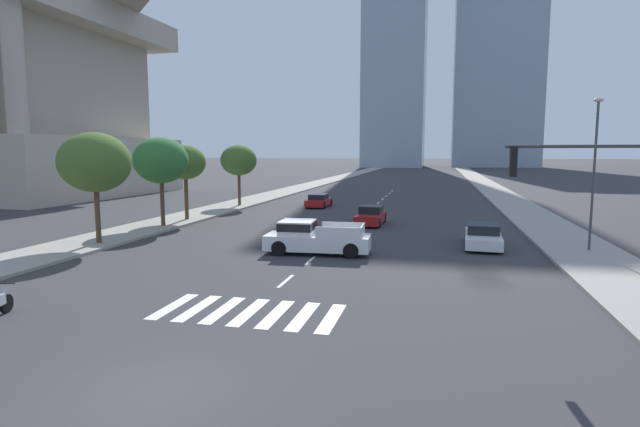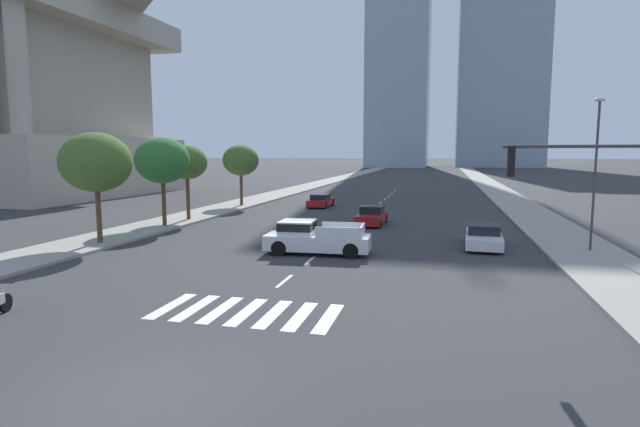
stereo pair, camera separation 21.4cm
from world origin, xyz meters
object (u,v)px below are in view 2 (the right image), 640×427
object	(u,v)px
pickup_truck	(313,238)
street_tree_nearest	(96,163)
traffic_signal_near	(602,192)
street_tree_third	(187,163)
street_tree_second	(162,161)
sedan_red_1	(372,216)
sedan_white_2	(484,236)
street_lamp_east	(596,163)
sedan_red_0	(321,201)
street_tree_fourth	(241,160)

from	to	relation	value
pickup_truck	street_tree_nearest	bearing A→B (deg)	-0.82
traffic_signal_near	street_tree_third	distance (m)	28.93
street_tree_second	sedan_red_1	bearing A→B (deg)	19.10
pickup_truck	street_tree_second	bearing A→B (deg)	-30.35
street_tree_nearest	street_tree_third	bearing A→B (deg)	90.00
sedan_red_1	traffic_signal_near	distance (m)	21.52
pickup_truck	sedan_white_2	size ratio (longest dim) A/B	1.10
pickup_truck	street_tree_third	size ratio (longest dim) A/B	0.98
sedan_white_2	street_lamp_east	distance (m)	6.53
sedan_red_1	sedan_white_2	size ratio (longest dim) A/B	0.90
street_lamp_east	sedan_red_1	bearing A→B (deg)	148.41
street_tree_third	sedan_white_2	bearing A→B (deg)	-15.00
sedan_red_1	street_tree_nearest	world-z (taller)	street_tree_nearest
sedan_red_1	sedan_white_2	distance (m)	9.84
sedan_red_1	street_tree_nearest	size ratio (longest dim) A/B	0.72
sedan_red_0	street_tree_fourth	distance (m)	8.38
sedan_red_0	traffic_signal_near	world-z (taller)	traffic_signal_near
pickup_truck	sedan_red_0	bearing A→B (deg)	-80.59
sedan_white_2	traffic_signal_near	distance (m)	12.92
pickup_truck	street_tree_third	distance (m)	15.77
traffic_signal_near	street_tree_third	world-z (taller)	traffic_signal_near
sedan_white_2	street_lamp_east	bearing A→B (deg)	86.34
sedan_red_1	street_tree_fourth	bearing A→B (deg)	-121.43
sedan_red_1	street_tree_third	distance (m)	14.13
sedan_white_2	street_tree_nearest	distance (m)	21.47
street_tree_third	street_tree_fourth	bearing A→B (deg)	90.00
traffic_signal_near	street_lamp_east	distance (m)	12.02
sedan_red_0	street_tree_fourth	size ratio (longest dim) A/B	0.76
sedan_white_2	street_tree_second	world-z (taller)	street_tree_second
sedan_red_0	street_tree_nearest	distance (m)	23.26
street_tree_third	street_tree_second	bearing A→B (deg)	-90.00
street_tree_nearest	street_tree_fourth	bearing A→B (deg)	90.00
sedan_red_1	sedan_white_2	world-z (taller)	sedan_red_1
sedan_red_0	traffic_signal_near	size ratio (longest dim) A/B	0.77
traffic_signal_near	street_tree_second	bearing A→B (deg)	-32.32
traffic_signal_near	street_tree_fourth	bearing A→B (deg)	-50.82
pickup_truck	street_tree_nearest	distance (m)	12.62
traffic_signal_near	street_tree_second	size ratio (longest dim) A/B	0.93
traffic_signal_near	pickup_truck	bearing A→B (deg)	-37.36
street_tree_third	street_tree_fourth	distance (m)	10.22
pickup_truck	traffic_signal_near	xyz separation A→B (m)	(10.78, -8.23, 3.15)
sedan_red_0	street_lamp_east	bearing A→B (deg)	-133.22
sedan_red_0	sedan_white_2	bearing A→B (deg)	-141.50
street_lamp_east	street_tree_fourth	distance (m)	30.50
street_tree_nearest	street_tree_second	bearing A→B (deg)	90.00
street_tree_second	street_tree_third	xyz separation A→B (m)	(0.00, 3.34, -0.20)
sedan_red_0	street_tree_second	world-z (taller)	street_tree_second
sedan_white_2	street_lamp_east	size ratio (longest dim) A/B	0.64
sedan_white_2	traffic_signal_near	xyz separation A→B (m)	(2.21, -12.26, 3.40)
sedan_red_0	traffic_signal_near	distance (m)	33.45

